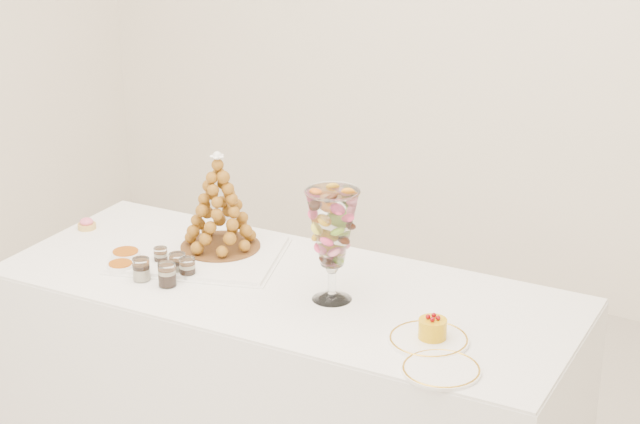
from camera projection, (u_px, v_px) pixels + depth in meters
The scene contains 15 objects.
buffet_table at pixel (287, 382), 3.59m from camera, with size 1.95×0.88×0.73m.
lace_tray at pixel (199, 255), 3.67m from camera, with size 0.54×0.40×0.02m, color white.
macaron_vase at pixel (332, 230), 3.28m from camera, with size 0.16×0.16×0.36m.
cake_plate at pixel (429, 340), 3.10m from camera, with size 0.24×0.24×0.01m, color white.
spare_plate at pixel (441, 370), 2.94m from camera, with size 0.22×0.22×0.01m, color white.
pink_tart at pixel (87, 224), 3.91m from camera, with size 0.07×0.07×0.04m.
verrine_a at pixel (161, 257), 3.60m from camera, with size 0.05×0.05×0.06m, color white.
verrine_b at pixel (178, 264), 3.52m from camera, with size 0.06×0.06×0.07m, color white.
verrine_c at pixel (187, 268), 3.49m from camera, with size 0.05×0.05×0.07m, color white.
verrine_d at pixel (141, 269), 3.48m from camera, with size 0.06×0.06×0.08m, color white.
verrine_e at pixel (167, 275), 3.44m from camera, with size 0.06×0.06×0.08m, color white.
ramekin_back at pixel (126, 256), 3.64m from camera, with size 0.10×0.10×0.03m, color white.
ramekin_front at pixel (121, 268), 3.55m from camera, with size 0.09×0.09×0.03m, color white.
croquembouche at pixel (219, 201), 3.65m from camera, with size 0.28×0.28×0.35m.
mousse_cake at pixel (433, 328), 3.09m from camera, with size 0.08×0.08×0.07m.
Camera 1 is at (1.72, -2.43, 2.19)m, focal length 60.00 mm.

